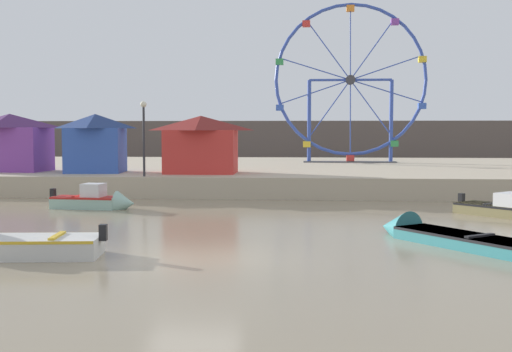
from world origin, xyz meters
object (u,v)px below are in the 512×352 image
at_px(motorboat_pale_grey, 17,246).
at_px(motorboat_seafoam, 97,201).
at_px(promenade_lamp_near, 144,127).
at_px(ferris_wheel_blue_frame, 350,83).
at_px(carnival_booth_blue_tent, 96,142).
at_px(carnival_booth_red_striped, 201,143).
at_px(motorboat_teal_painted, 434,235).
at_px(carnival_booth_purple_stall, 10,141).

distance_m(motorboat_pale_grey, motorboat_seafoam, 11.06).
relative_size(motorboat_seafoam, promenade_lamp_near, 1.04).
relative_size(motorboat_pale_grey, ferris_wheel_blue_frame, 0.36).
height_order(motorboat_seafoam, ferris_wheel_blue_frame, ferris_wheel_blue_frame).
xyz_separation_m(motorboat_pale_grey, carnival_booth_blue_tent, (-3.97, 18.79, 2.49)).
distance_m(carnival_booth_red_striped, promenade_lamp_near, 3.84).
distance_m(motorboat_pale_grey, motorboat_teal_painted, 12.24).
relative_size(motorboat_teal_painted, carnival_booth_blue_tent, 1.53).
bearing_deg(promenade_lamp_near, motorboat_seafoam, -100.07).
bearing_deg(ferris_wheel_blue_frame, promenade_lamp_near, -125.76).
xyz_separation_m(motorboat_seafoam, promenade_lamp_near, (0.87, 4.89, 3.24)).
xyz_separation_m(motorboat_pale_grey, carnival_booth_red_striped, (1.99, 18.66, 2.43)).
relative_size(motorboat_seafoam, carnival_booth_purple_stall, 0.83).
relative_size(ferris_wheel_blue_frame, carnival_booth_red_striped, 2.73).
distance_m(carnival_booth_purple_stall, promenade_lamp_near, 9.56).
bearing_deg(carnival_booth_purple_stall, promenade_lamp_near, -19.55).
relative_size(motorboat_pale_grey, carnival_booth_blue_tent, 1.16).
relative_size(ferris_wheel_blue_frame, carnival_booth_purple_stall, 2.44).
xyz_separation_m(motorboat_teal_painted, carnival_booth_blue_tent, (-15.72, 15.33, 2.57)).
relative_size(carnival_booth_red_striped, promenade_lamp_near, 1.11).
distance_m(motorboat_teal_painted, carnival_booth_purple_stall, 26.60).
height_order(motorboat_teal_painted, carnival_booth_purple_stall, carnival_booth_purple_stall).
xyz_separation_m(carnival_booth_purple_stall, promenade_lamp_near, (8.78, -3.69, 0.80)).
bearing_deg(ferris_wheel_blue_frame, carnival_booth_purple_stall, -148.97).
xyz_separation_m(motorboat_seafoam, carnival_booth_red_striped, (3.35, 7.68, 2.37)).
xyz_separation_m(motorboat_pale_grey, carnival_booth_purple_stall, (-9.27, 19.56, 2.51)).
bearing_deg(motorboat_pale_grey, carnival_booth_blue_tent, -84.54).
height_order(motorboat_teal_painted, ferris_wheel_blue_frame, ferris_wheel_blue_frame).
distance_m(motorboat_seafoam, carnival_booth_purple_stall, 11.93).
bearing_deg(motorboat_teal_painted, promenade_lamp_near, 8.69).
relative_size(motorboat_seafoam, carnival_booth_red_striped, 0.94).
xyz_separation_m(motorboat_seafoam, carnival_booth_blue_tent, (-2.61, 7.81, 2.42)).
bearing_deg(carnival_booth_purple_stall, carnival_booth_blue_tent, -5.01).
distance_m(motorboat_pale_grey, carnival_booth_red_striped, 18.92).
bearing_deg(motorboat_seafoam, ferris_wheel_blue_frame, 65.99).
bearing_deg(carnival_booth_blue_tent, motorboat_pale_grey, -83.16).
distance_m(motorboat_teal_painted, carnival_booth_blue_tent, 22.11).
relative_size(carnival_booth_blue_tent, promenade_lamp_near, 0.93).
bearing_deg(carnival_booth_red_striped, motorboat_pale_grey, -97.12).
xyz_separation_m(motorboat_pale_grey, ferris_wheel_blue_frame, (10.92, 31.71, 6.62)).
relative_size(motorboat_teal_painted, ferris_wheel_blue_frame, 0.47).
distance_m(carnival_booth_red_striped, carnival_booth_purple_stall, 11.30).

